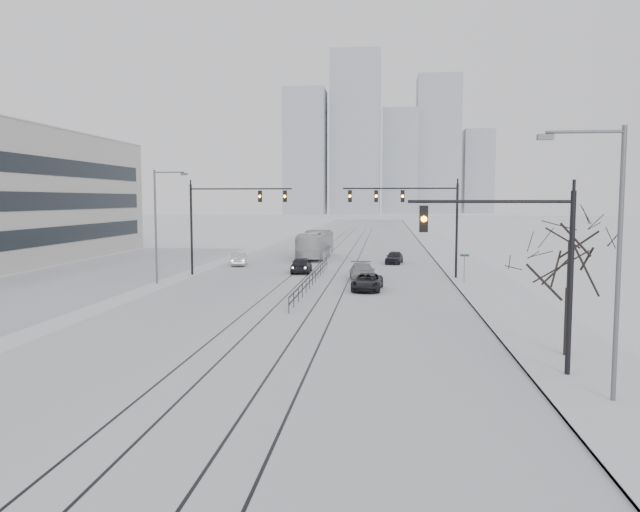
# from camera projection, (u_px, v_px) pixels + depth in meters

# --- Properties ---
(ground) EXTENTS (500.00, 500.00, 0.00)m
(ground) POSITION_uv_depth(u_px,v_px,m) (197.00, 423.00, 18.67)
(ground) COLOR silver
(ground) RESTS_ON ground
(road) EXTENTS (22.00, 260.00, 0.02)m
(road) POSITION_uv_depth(u_px,v_px,m) (340.00, 253.00, 78.10)
(road) COLOR silver
(road) RESTS_ON ground
(sidewalk_east) EXTENTS (5.00, 260.00, 0.16)m
(sidewalk_east) POSITION_uv_depth(u_px,v_px,m) (450.00, 253.00, 76.70)
(sidewalk_east) COLOR silver
(sidewalk_east) RESTS_ON ground
(curb) EXTENTS (0.10, 260.00, 0.12)m
(curb) POSITION_uv_depth(u_px,v_px,m) (429.00, 253.00, 76.96)
(curb) COLOR gray
(curb) RESTS_ON ground
(parking_strip) EXTENTS (14.00, 60.00, 0.03)m
(parking_strip) POSITION_uv_depth(u_px,v_px,m) (96.00, 275.00, 55.41)
(parking_strip) COLOR silver
(parking_strip) RESTS_ON ground
(tram_rails) EXTENTS (5.30, 180.00, 0.01)m
(tram_rails) POSITION_uv_depth(u_px,v_px,m) (325.00, 271.00, 58.29)
(tram_rails) COLOR black
(tram_rails) RESTS_ON ground
(skyline) EXTENTS (96.00, 48.00, 72.00)m
(skyline) POSITION_uv_depth(u_px,v_px,m) (385.00, 147.00, 286.41)
(skyline) COLOR #9EA4AD
(skyline) RESTS_ON ground
(traffic_mast_near) EXTENTS (6.10, 0.37, 7.00)m
(traffic_mast_near) POSITION_uv_depth(u_px,v_px,m) (526.00, 257.00, 23.08)
(traffic_mast_near) COLOR black
(traffic_mast_near) RESTS_ON ground
(traffic_mast_ne) EXTENTS (9.60, 0.37, 8.00)m
(traffic_mast_ne) POSITION_uv_depth(u_px,v_px,m) (416.00, 210.00, 51.97)
(traffic_mast_ne) COLOR black
(traffic_mast_ne) RESTS_ON ground
(traffic_mast_nw) EXTENTS (9.10, 0.37, 8.00)m
(traffic_mast_nw) POSITION_uv_depth(u_px,v_px,m) (224.00, 212.00, 54.70)
(traffic_mast_nw) COLOR black
(traffic_mast_nw) RESTS_ON ground
(street_light_east) EXTENTS (2.73, 0.25, 9.00)m
(street_light_east) POSITION_uv_depth(u_px,v_px,m) (610.00, 246.00, 19.86)
(street_light_east) COLOR #595B60
(street_light_east) RESTS_ON ground
(street_light_west) EXTENTS (2.73, 0.25, 9.00)m
(street_light_west) POSITION_uv_depth(u_px,v_px,m) (159.00, 218.00, 49.18)
(street_light_west) COLOR #595B60
(street_light_west) RESTS_ON ground
(bare_tree) EXTENTS (4.40, 4.40, 6.10)m
(bare_tree) POSITION_uv_depth(u_px,v_px,m) (570.00, 252.00, 25.82)
(bare_tree) COLOR black
(bare_tree) RESTS_ON ground
(median_fence) EXTENTS (0.06, 24.00, 1.00)m
(median_fence) POSITION_uv_depth(u_px,v_px,m) (313.00, 279.00, 48.34)
(median_fence) COLOR black
(median_fence) RESTS_ON ground
(street_sign) EXTENTS (0.70, 0.06, 2.40)m
(street_sign) POSITION_uv_depth(u_px,v_px,m) (464.00, 264.00, 49.00)
(street_sign) COLOR #595B60
(street_sign) RESTS_ON ground
(sedan_sb_inner) EXTENTS (1.91, 4.40, 1.48)m
(sedan_sb_inner) POSITION_uv_depth(u_px,v_px,m) (301.00, 265.00, 56.75)
(sedan_sb_inner) COLOR black
(sedan_sb_inner) RESTS_ON ground
(sedan_sb_outer) EXTENTS (2.06, 4.21, 1.33)m
(sedan_sb_outer) POSITION_uv_depth(u_px,v_px,m) (239.00, 259.00, 62.95)
(sedan_sb_outer) COLOR silver
(sedan_sb_outer) RESTS_ON ground
(sedan_nb_front) EXTENTS (2.39, 4.61, 1.24)m
(sedan_nb_front) POSITION_uv_depth(u_px,v_px,m) (367.00, 282.00, 45.71)
(sedan_nb_front) COLOR black
(sedan_nb_front) RESTS_ON ground
(sedan_nb_right) EXTENTS (2.52, 5.17, 1.45)m
(sedan_nb_right) POSITION_uv_depth(u_px,v_px,m) (363.00, 272.00, 51.14)
(sedan_nb_right) COLOR gray
(sedan_nb_right) RESTS_ON ground
(sedan_nb_far) EXTENTS (2.13, 4.07, 1.32)m
(sedan_nb_far) POSITION_uv_depth(u_px,v_px,m) (394.00, 257.00, 64.86)
(sedan_nb_far) COLOR black
(sedan_nb_far) RESTS_ON ground
(box_truck) EXTENTS (3.16, 11.34, 3.13)m
(box_truck) POSITION_uv_depth(u_px,v_px,m) (315.00, 245.00, 70.50)
(box_truck) COLOR silver
(box_truck) RESTS_ON ground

